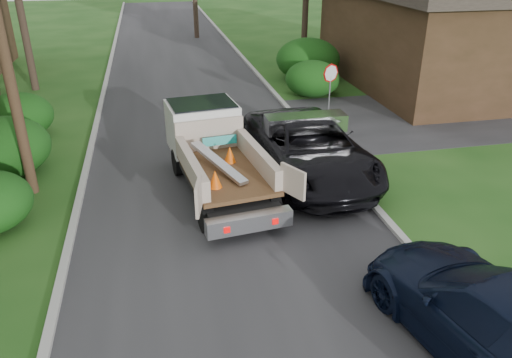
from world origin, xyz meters
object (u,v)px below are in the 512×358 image
object	(u,v)px
navy_suv	(499,322)
stop_sign	(330,81)
house_right	(446,21)
black_pickup	(309,148)
flatbed_truck	(211,145)

from	to	relation	value
navy_suv	stop_sign	bearing A→B (deg)	-106.18
house_right	black_pickup	bearing A→B (deg)	-136.65
stop_sign	house_right	bearing A→B (deg)	32.66
stop_sign	house_right	xyz separation A→B (m)	(7.80, 5.00, 1.38)
stop_sign	flatbed_truck	world-z (taller)	stop_sign
flatbed_truck	black_pickup	size ratio (longest dim) A/B	0.94
house_right	navy_suv	distance (m)	20.12
flatbed_truck	house_right	bearing A→B (deg)	28.42
flatbed_truck	black_pickup	distance (m)	3.09
navy_suv	house_right	bearing A→B (deg)	-127.32
stop_sign	black_pickup	distance (m)	5.11
stop_sign	navy_suv	xyz separation A→B (m)	(-1.40, -12.74, -0.93)
black_pickup	flatbed_truck	bearing A→B (deg)	174.37
stop_sign	black_pickup	xyz separation A→B (m)	(-2.26, -4.50, -0.87)
stop_sign	black_pickup	bearing A→B (deg)	-116.69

